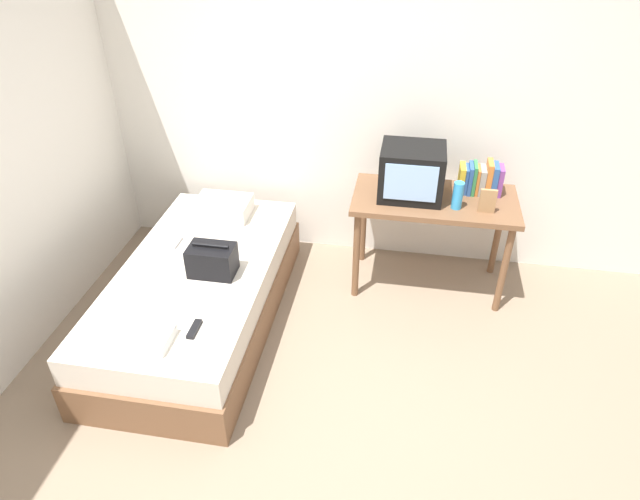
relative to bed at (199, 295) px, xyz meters
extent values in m
plane|color=#84705B|center=(0.96, -0.82, -0.23)|extent=(8.00, 8.00, 0.00)
cube|color=silver|center=(0.96, 1.18, 1.07)|extent=(5.20, 0.10, 2.60)
cube|color=brown|center=(0.00, 0.00, -0.10)|extent=(1.00, 2.00, 0.28)
cube|color=beige|center=(0.00, 0.00, 0.14)|extent=(0.97, 1.94, 0.20)
cube|color=brown|center=(1.55, 0.73, 0.50)|extent=(1.16, 0.60, 0.04)
cylinder|color=brown|center=(1.03, 0.49, 0.12)|extent=(0.05, 0.05, 0.71)
cylinder|color=brown|center=(2.07, 0.49, 0.12)|extent=(0.05, 0.05, 0.71)
cylinder|color=brown|center=(1.03, 0.97, 0.12)|extent=(0.05, 0.05, 0.71)
cylinder|color=brown|center=(2.07, 0.97, 0.12)|extent=(0.05, 0.05, 0.71)
cube|color=black|center=(1.37, 0.74, 0.70)|extent=(0.44, 0.38, 0.36)
cube|color=#8CB2E0|center=(1.37, 0.55, 0.71)|extent=(0.35, 0.01, 0.26)
cylinder|color=#3399DB|center=(1.69, 0.60, 0.62)|extent=(0.07, 0.07, 0.19)
cube|color=gold|center=(1.73, 0.86, 0.62)|extent=(0.04, 0.16, 0.20)
cube|color=#2D5699|center=(1.76, 0.86, 0.62)|extent=(0.02, 0.14, 0.19)
cube|color=#2D5699|center=(1.78, 0.86, 0.63)|extent=(0.03, 0.16, 0.21)
cube|color=#337F47|center=(1.81, 0.86, 0.63)|extent=(0.02, 0.16, 0.22)
cube|color=#CC7233|center=(1.84, 0.86, 0.62)|extent=(0.02, 0.15, 0.19)
cube|color=gray|center=(1.87, 0.86, 0.62)|extent=(0.04, 0.15, 0.19)
cube|color=#CC7233|center=(1.91, 0.86, 0.64)|extent=(0.04, 0.16, 0.24)
cube|color=#2D5699|center=(1.95, 0.86, 0.63)|extent=(0.04, 0.15, 0.22)
cube|color=#7A3D89|center=(1.99, 0.86, 0.63)|extent=(0.03, 0.14, 0.21)
cube|color=#9E754C|center=(1.89, 0.58, 0.61)|extent=(0.11, 0.02, 0.17)
cube|color=silver|center=(-0.03, 0.70, 0.30)|extent=(0.41, 0.30, 0.13)
cube|color=black|center=(0.14, -0.04, 0.34)|extent=(0.30, 0.20, 0.20)
cylinder|color=black|center=(0.14, -0.04, 0.45)|extent=(0.24, 0.02, 0.02)
cube|color=white|center=(-0.19, -0.39, 0.24)|extent=(0.21, 0.29, 0.01)
cube|color=black|center=(0.22, -0.60, 0.25)|extent=(0.04, 0.16, 0.02)
cube|color=#B7B7BC|center=(-0.23, 0.24, 0.25)|extent=(0.04, 0.14, 0.02)
cube|color=white|center=(-0.01, -0.74, 0.27)|extent=(0.28, 0.22, 0.06)
camera|label=1|loc=(1.35, -2.86, 2.44)|focal=31.49mm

